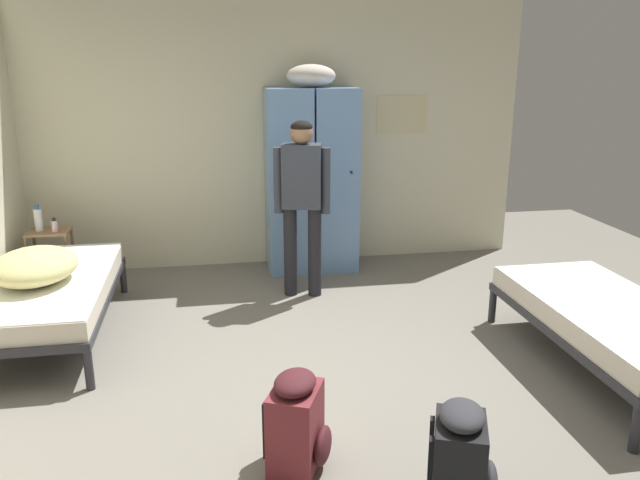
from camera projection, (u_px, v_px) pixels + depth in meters
The scene contains 12 objects.
ground_plane at pixel (327, 387), 4.21m from camera, with size 8.91×8.91×0.00m, color slate.
room_backdrop at pixel (129, 158), 4.89m from camera, with size 5.18×5.63×2.74m.
locker_bank at pixel (311, 177), 6.36m from camera, with size 0.90×0.55×2.07m.
shelf_unit at pixel (51, 254), 5.94m from camera, with size 0.38×0.30×0.57m.
bed_left_rear at pixel (50, 291), 4.88m from camera, with size 0.90×1.90×0.49m.
bed_right at pixel (609, 319), 4.36m from camera, with size 0.90×1.90×0.49m.
bedding_heap at pixel (34, 266), 4.74m from camera, with size 0.62×0.76×0.25m.
person_traveler at pixel (302, 193), 5.60m from camera, with size 0.50×0.28×1.61m.
water_bottle at pixel (38, 219), 5.85m from camera, with size 0.08×0.08×0.24m.
lotion_bottle at pixel (54, 226), 5.84m from camera, with size 0.06×0.06×0.13m.
backpack_maroon at pixel (297, 424), 3.33m from camera, with size 0.40×0.39×0.55m.
backpack_black at pixel (461, 459), 3.03m from camera, with size 0.40×0.38×0.55m.
Camera 1 is at (-0.70, -3.71, 2.12)m, focal length 35.25 mm.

